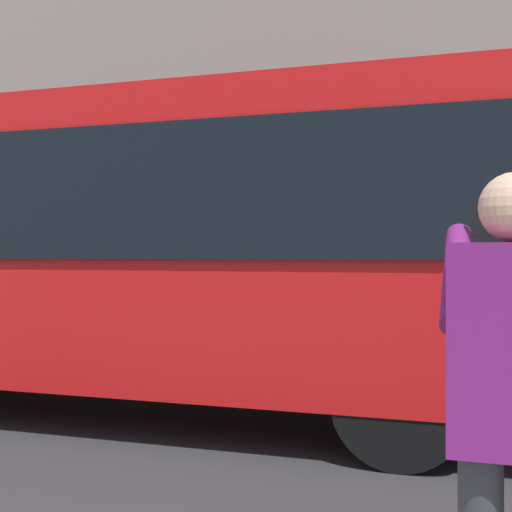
% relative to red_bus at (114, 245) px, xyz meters
% --- Properties ---
extents(ground_plane, '(60.00, 60.00, 0.00)m').
position_rel_red_bus_xyz_m(ground_plane, '(-3.06, -0.23, -1.68)').
color(ground_plane, '#2B2B2D').
extents(building_facade_far, '(28.00, 1.55, 12.00)m').
position_rel_red_bus_xyz_m(building_facade_far, '(-3.08, -7.03, 4.30)').
color(building_facade_far, gray).
rests_on(building_facade_far, ground_plane).
extents(red_bus, '(9.05, 2.54, 3.08)m').
position_rel_red_bus_xyz_m(red_bus, '(0.00, 0.00, 0.00)').
color(red_bus, red).
rests_on(red_bus, ground_plane).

